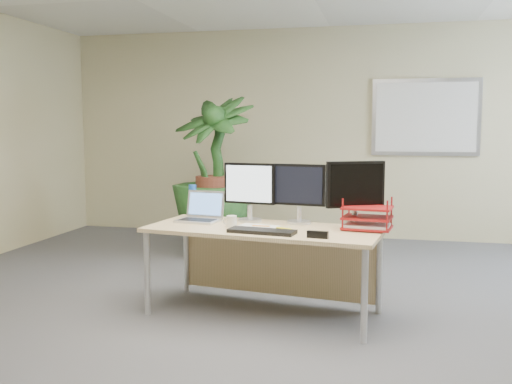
% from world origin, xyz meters
% --- Properties ---
extents(floor, '(8.00, 8.00, 0.00)m').
position_xyz_m(floor, '(0.00, 0.00, 0.00)').
color(floor, '#48484D').
rests_on(floor, ground).
extents(back_wall, '(7.00, 0.04, 2.70)m').
position_xyz_m(back_wall, '(0.00, 4.00, 1.35)').
color(back_wall, '#BEB786').
rests_on(back_wall, floor).
extents(whiteboard, '(1.30, 0.04, 0.95)m').
position_xyz_m(whiteboard, '(1.20, 3.97, 1.55)').
color(whiteboard, '#B0B0B5').
rests_on(whiteboard, back_wall).
extents(desk, '(1.84, 0.97, 0.67)m').
position_xyz_m(desk, '(-0.14, 0.83, 0.53)').
color(desk, tan).
rests_on(desk, floor).
extents(floor_plant, '(1.08, 1.08, 1.50)m').
position_xyz_m(floor_plant, '(-1.10, 2.54, 0.75)').
color(floor_plant, '#133516').
rests_on(floor_plant, floor).
extents(monitor_left, '(0.42, 0.19, 0.47)m').
position_xyz_m(monitor_left, '(-0.32, 0.99, 0.95)').
color(monitor_left, silver).
rests_on(monitor_left, desk).
extents(monitor_right, '(0.42, 0.19, 0.47)m').
position_xyz_m(monitor_right, '(0.08, 0.98, 0.94)').
color(monitor_right, silver).
rests_on(monitor_right, desk).
extents(monitor_dark, '(0.43, 0.23, 0.50)m').
position_xyz_m(monitor_dark, '(0.52, 0.88, 0.96)').
color(monitor_dark, silver).
rests_on(monitor_dark, desk).
extents(laptop, '(0.36, 0.33, 0.24)m').
position_xyz_m(laptop, '(-0.71, 0.93, 0.73)').
color(laptop, silver).
rests_on(laptop, desk).
extents(keyboard, '(0.50, 0.23, 0.03)m').
position_xyz_m(keyboard, '(-0.12, 0.51, 0.69)').
color(keyboard, black).
rests_on(keyboard, desk).
extents(coffee_mug, '(0.11, 0.08, 0.09)m').
position_xyz_m(coffee_mug, '(-0.40, 0.70, 0.72)').
color(coffee_mug, silver).
rests_on(coffee_mug, desk).
extents(spiral_notebook, '(0.33, 0.28, 0.01)m').
position_xyz_m(spiral_notebook, '(-0.20, 0.70, 0.68)').
color(spiral_notebook, silver).
rests_on(spiral_notebook, desk).
extents(orange_pen, '(0.13, 0.01, 0.01)m').
position_xyz_m(orange_pen, '(-0.17, 0.71, 0.69)').
color(orange_pen, orange).
rests_on(orange_pen, spiral_notebook).
extents(yellow_highlighter, '(0.12, 0.06, 0.02)m').
position_xyz_m(yellow_highlighter, '(0.02, 0.68, 0.68)').
color(yellow_highlighter, '#FFF61A').
rests_on(yellow_highlighter, desk).
extents(water_bottle, '(0.07, 0.07, 0.27)m').
position_xyz_m(water_bottle, '(-0.84, 1.10, 0.81)').
color(water_bottle, '#ACBFCA').
rests_on(water_bottle, desk).
extents(letter_tray, '(0.38, 0.31, 0.17)m').
position_xyz_m(letter_tray, '(0.62, 0.82, 0.75)').
color(letter_tray, maroon).
rests_on(letter_tray, desk).
extents(stapler, '(0.15, 0.06, 0.05)m').
position_xyz_m(stapler, '(0.30, 0.42, 0.70)').
color(stapler, black).
rests_on(stapler, desk).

